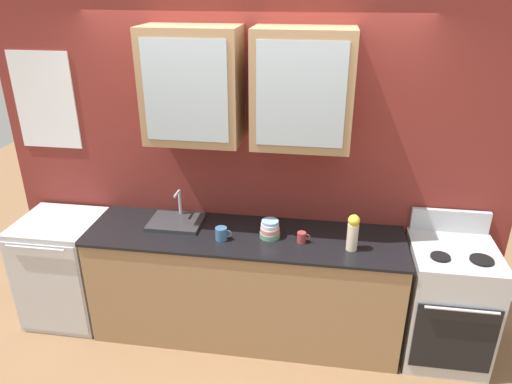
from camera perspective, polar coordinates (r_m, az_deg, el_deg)
The scene contains 10 objects.
ground_plane at distance 4.19m, azimuth -1.22°, elevation -16.14°, with size 10.00×10.00×0.00m, color brown.
back_wall_unit at distance 3.69m, azimuth -0.70°, elevation 5.47°, with size 4.03×0.48×2.66m.
counter at distance 3.90m, azimuth -1.28°, elevation -11.01°, with size 2.43×0.66×0.92m.
stove_range at distance 3.98m, azimuth 21.81°, elevation -12.11°, with size 0.61×0.67×1.10m.
sink_faucet at distance 3.86m, azimuth -9.54°, elevation -3.48°, with size 0.42×0.33×0.24m.
bowl_stack at distance 3.60m, azimuth 1.69°, elevation -4.45°, with size 0.16×0.16×0.14m.
vase at distance 3.47m, azimuth 11.51°, elevation -4.69°, with size 0.08×0.08×0.28m.
cup_near_sink at distance 3.58m, azimuth -4.15°, elevation -5.00°, with size 0.13×0.09×0.10m.
cup_near_bowls at distance 3.56m, azimuth 5.51°, elevation -5.42°, with size 0.10×0.07×0.08m.
dishwasher at distance 4.40m, azimuth -21.82°, elevation -8.52°, with size 0.63×0.64×0.92m.
Camera 1 is at (0.56, -3.13, 2.72)m, focal length 33.46 mm.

